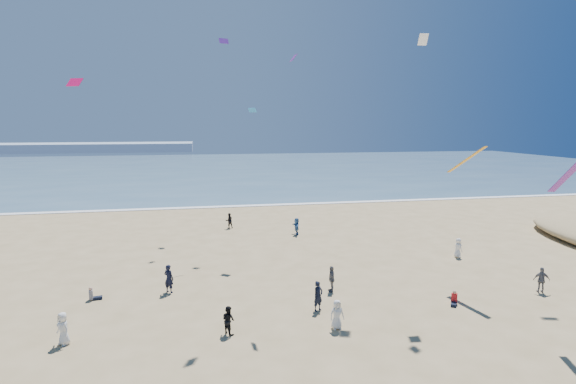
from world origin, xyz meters
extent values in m
cube|color=#476B84|center=(0.00, 95.00, 0.03)|extent=(220.00, 100.00, 0.06)
cube|color=white|center=(0.00, 45.00, 0.04)|extent=(220.00, 1.20, 0.08)
cube|color=#7A8EA8|center=(-60.00, 170.00, 1.60)|extent=(110.00, 20.00, 3.20)
imported|color=slate|center=(18.97, 11.54, 0.82)|extent=(1.04, 0.74, 1.63)
imported|color=black|center=(0.76, 33.01, 0.78)|extent=(0.88, 0.76, 1.56)
imported|color=white|center=(4.80, 9.13, 0.78)|extent=(0.79, 0.54, 1.55)
imported|color=white|center=(18.03, 19.40, 0.78)|extent=(0.63, 0.84, 1.55)
imported|color=black|center=(-4.09, 16.02, 0.91)|extent=(0.79, 0.73, 1.81)
imported|color=#38659A|center=(6.94, 29.09, 0.81)|extent=(0.58, 1.54, 1.63)
imported|color=black|center=(-0.76, 9.63, 0.73)|extent=(0.87, 0.90, 1.47)
imported|color=black|center=(4.43, 11.53, 0.86)|extent=(0.75, 0.67, 1.73)
imported|color=slate|center=(6.02, 14.23, 0.83)|extent=(0.54, 1.02, 1.67)
imported|color=white|center=(-8.63, 10.04, 0.81)|extent=(0.92, 0.92, 1.61)
cube|color=#56209C|center=(0.28, 27.34, 17.40)|extent=(0.86, 0.51, 0.46)
cube|color=white|center=(11.86, 14.79, 15.72)|extent=(0.61, 0.37, 0.67)
cube|color=#237CCF|center=(2.25, 24.15, 11.62)|extent=(0.72, 0.64, 0.35)
cube|color=#D2094D|center=(-8.27, 13.80, 12.71)|extent=(0.86, 0.70, 0.45)
cube|color=#6A1F8D|center=(3.69, 14.94, 14.42)|extent=(0.34, 0.80, 0.40)
cube|color=#6C2596|center=(15.33, 6.33, 8.19)|extent=(0.35, 3.14, 2.21)
cube|color=#FFA21A|center=(15.01, 14.28, 8.24)|extent=(0.35, 2.64, 1.87)
camera|label=1|loc=(-1.89, -11.99, 10.56)|focal=28.00mm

